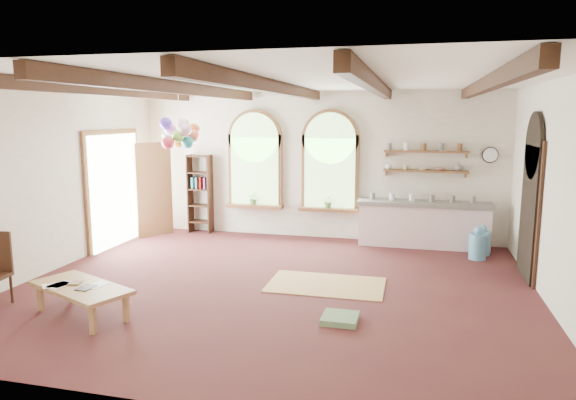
% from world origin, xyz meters
% --- Properties ---
extents(floor, '(8.00, 8.00, 0.00)m').
position_xyz_m(floor, '(0.00, 0.00, 0.00)').
color(floor, '#4D221F').
rests_on(floor, ground).
extents(ceiling_beams, '(6.20, 6.80, 0.18)m').
position_xyz_m(ceiling_beams, '(0.00, 0.00, 3.10)').
color(ceiling_beams, '#3B2112').
rests_on(ceiling_beams, ceiling).
extents(window_left, '(1.30, 0.28, 2.20)m').
position_xyz_m(window_left, '(-1.40, 3.43, 1.63)').
color(window_left, brown).
rests_on(window_left, floor).
extents(window_right, '(1.30, 0.28, 2.20)m').
position_xyz_m(window_right, '(0.30, 3.43, 1.63)').
color(window_right, brown).
rests_on(window_right, floor).
extents(left_doorway, '(0.10, 1.90, 2.50)m').
position_xyz_m(left_doorway, '(-3.95, 1.80, 1.15)').
color(left_doorway, brown).
rests_on(left_doorway, floor).
extents(right_doorway, '(0.10, 1.30, 2.40)m').
position_xyz_m(right_doorway, '(3.95, 1.50, 1.10)').
color(right_doorway, black).
rests_on(right_doorway, floor).
extents(kitchen_counter, '(2.68, 0.62, 0.94)m').
position_xyz_m(kitchen_counter, '(2.30, 3.20, 0.48)').
color(kitchen_counter, silver).
rests_on(kitchen_counter, floor).
extents(wall_shelf_lower, '(1.70, 0.24, 0.04)m').
position_xyz_m(wall_shelf_lower, '(2.30, 3.38, 1.55)').
color(wall_shelf_lower, brown).
rests_on(wall_shelf_lower, wall_back).
extents(wall_shelf_upper, '(1.70, 0.24, 0.04)m').
position_xyz_m(wall_shelf_upper, '(2.30, 3.38, 1.95)').
color(wall_shelf_upper, brown).
rests_on(wall_shelf_upper, wall_back).
extents(wall_clock, '(0.32, 0.04, 0.32)m').
position_xyz_m(wall_clock, '(3.55, 3.45, 1.90)').
color(wall_clock, black).
rests_on(wall_clock, wall_back).
extents(bookshelf, '(0.53, 0.32, 1.80)m').
position_xyz_m(bookshelf, '(-2.70, 3.32, 0.90)').
color(bookshelf, '#3B2112').
rests_on(bookshelf, floor).
extents(coffee_table, '(1.64, 1.22, 0.43)m').
position_xyz_m(coffee_table, '(-2.20, -1.80, 0.38)').
color(coffee_table, '#A2834A').
rests_on(coffee_table, floor).
extents(floor_mat, '(1.84, 1.15, 0.02)m').
position_xyz_m(floor_mat, '(0.78, 0.25, 0.01)').
color(floor_mat, tan).
rests_on(floor_mat, floor).
extents(floor_cushion, '(0.47, 0.47, 0.08)m').
position_xyz_m(floor_cushion, '(1.21, -1.15, 0.04)').
color(floor_cushion, '#65865C').
rests_on(floor_cushion, floor).
extents(water_jug_a, '(0.31, 0.31, 0.59)m').
position_xyz_m(water_jug_a, '(3.41, 2.79, 0.26)').
color(water_jug_a, '#5A9AC2').
rests_on(water_jug_a, floor).
extents(water_jug_b, '(0.32, 0.32, 0.63)m').
position_xyz_m(water_jug_b, '(3.30, 2.44, 0.27)').
color(water_jug_b, '#5A9AC2').
rests_on(water_jug_b, floor).
extents(balloon_cluster, '(0.79, 0.86, 1.15)m').
position_xyz_m(balloon_cluster, '(-2.41, 1.74, 2.33)').
color(balloon_cluster, white).
rests_on(balloon_cluster, floor).
extents(table_book, '(0.20, 0.25, 0.02)m').
position_xyz_m(table_book, '(-2.41, -1.75, 0.43)').
color(table_book, olive).
rests_on(table_book, coffee_table).
extents(tablet, '(0.19, 0.26, 0.01)m').
position_xyz_m(tablet, '(-2.08, -1.86, 0.43)').
color(tablet, black).
rests_on(tablet, coffee_table).
extents(potted_plant_left, '(0.27, 0.23, 0.30)m').
position_xyz_m(potted_plant_left, '(-1.40, 3.32, 0.85)').
color(potted_plant_left, '#598C4C').
rests_on(potted_plant_left, window_left).
extents(potted_plant_right, '(0.27, 0.23, 0.30)m').
position_xyz_m(potted_plant_right, '(0.30, 3.32, 0.85)').
color(potted_plant_right, '#598C4C').
rests_on(potted_plant_right, window_right).
extents(shelf_cup_a, '(0.12, 0.10, 0.10)m').
position_xyz_m(shelf_cup_a, '(1.55, 3.38, 1.62)').
color(shelf_cup_a, white).
rests_on(shelf_cup_a, wall_shelf_lower).
extents(shelf_cup_b, '(0.10, 0.10, 0.09)m').
position_xyz_m(shelf_cup_b, '(1.90, 3.38, 1.62)').
color(shelf_cup_b, beige).
rests_on(shelf_cup_b, wall_shelf_lower).
extents(shelf_bowl_a, '(0.22, 0.22, 0.05)m').
position_xyz_m(shelf_bowl_a, '(2.25, 3.38, 1.60)').
color(shelf_bowl_a, beige).
rests_on(shelf_bowl_a, wall_shelf_lower).
extents(shelf_bowl_b, '(0.20, 0.20, 0.06)m').
position_xyz_m(shelf_bowl_b, '(2.60, 3.38, 1.60)').
color(shelf_bowl_b, '#8C664C').
rests_on(shelf_bowl_b, wall_shelf_lower).
extents(shelf_vase, '(0.18, 0.18, 0.19)m').
position_xyz_m(shelf_vase, '(2.95, 3.38, 1.67)').
color(shelf_vase, slate).
rests_on(shelf_vase, wall_shelf_lower).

